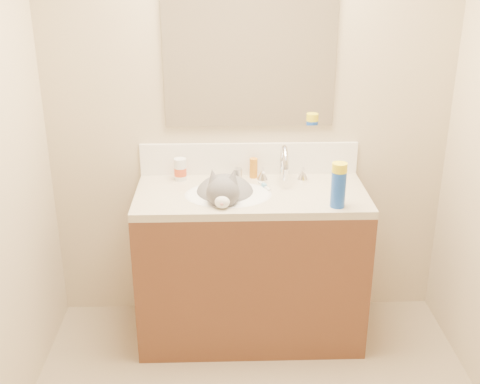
{
  "coord_description": "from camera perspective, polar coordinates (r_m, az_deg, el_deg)",
  "views": [
    {
      "loc": [
        -0.15,
        -1.91,
        2.04
      ],
      "look_at": [
        -0.06,
        0.92,
        0.88
      ],
      "focal_mm": 45.0,
      "sensor_mm": 36.0,
      "label": 1
    }
  ],
  "objects": [
    {
      "name": "room_shell",
      "position": [
        1.99,
        2.57,
        6.11
      ],
      "size": [
        2.24,
        2.54,
        2.52
      ],
      "color": "#C2AF90",
      "rests_on": "ground"
    },
    {
      "name": "pill_bottle",
      "position": [
        3.27,
        -5.68,
        2.16
      ],
      "size": [
        0.08,
        0.08,
        0.12
      ],
      "primitive_type": "cylinder",
      "rotation": [
        0.0,
        0.0,
        -0.35
      ],
      "color": "silver",
      "rests_on": "counter_slab"
    },
    {
      "name": "mirror",
      "position": [
        3.19,
        0.93,
        13.25
      ],
      "size": [
        0.9,
        0.02,
        0.8
      ],
      "primitive_type": "cube",
      "color": "white",
      "rests_on": "room_shell"
    },
    {
      "name": "silver_jar",
      "position": [
        3.29,
        -0.21,
        1.79
      ],
      "size": [
        0.05,
        0.05,
        0.05
      ],
      "primitive_type": "cylinder",
      "rotation": [
        0.0,
        0.0,
        -0.08
      ],
      "color": "#B7B7BC",
      "rests_on": "counter_slab"
    },
    {
      "name": "backsplash",
      "position": [
        3.33,
        0.87,
        3.17
      ],
      "size": [
        1.2,
        0.02,
        0.18
      ],
      "primitive_type": "cube",
      "color": "white",
      "rests_on": "counter_slab"
    },
    {
      "name": "pill_label",
      "position": [
        3.28,
        -5.67,
        1.93
      ],
      "size": [
        0.09,
        0.09,
        0.04
      ],
      "primitive_type": "cylinder",
      "rotation": [
        0.0,
        0.0,
        -0.35
      ],
      "color": "#D34B23",
      "rests_on": "pill_bottle"
    },
    {
      "name": "amber_bottle",
      "position": [
        3.29,
        1.29,
        2.29
      ],
      "size": [
        0.05,
        0.05,
        0.11
      ],
      "primitive_type": "cylinder",
      "rotation": [
        0.0,
        0.0,
        -0.05
      ],
      "color": "#BF7216",
      "rests_on": "counter_slab"
    },
    {
      "name": "faucet",
      "position": [
        3.23,
        4.16,
        2.39
      ],
      "size": [
        0.28,
        0.2,
        0.21
      ],
      "color": "silver",
      "rests_on": "counter_slab"
    },
    {
      "name": "basin",
      "position": [
        3.11,
        -1.12,
        -1.41
      ],
      "size": [
        0.45,
        0.36,
        0.14
      ],
      "primitive_type": "ellipsoid",
      "color": "white",
      "rests_on": "vanity_cabinet"
    },
    {
      "name": "vanity_cabinet",
      "position": [
        3.31,
        1.02,
        -7.2
      ],
      "size": [
        1.2,
        0.55,
        0.82
      ],
      "primitive_type": "cube",
      "color": "brown",
      "rests_on": "ground"
    },
    {
      "name": "spray_can",
      "position": [
        2.94,
        9.31,
        0.4
      ],
      "size": [
        0.09,
        0.09,
        0.2
      ],
      "primitive_type": "cylinder",
      "rotation": [
        0.0,
        0.0,
        -0.35
      ],
      "color": "blue",
      "rests_on": "counter_slab"
    },
    {
      "name": "counter_slab",
      "position": [
        3.12,
        1.07,
        -0.32
      ],
      "size": [
        1.2,
        0.55,
        0.04
      ],
      "primitive_type": "cube",
      "color": "#C3B699",
      "rests_on": "vanity_cabinet"
    },
    {
      "name": "cat",
      "position": [
        3.11,
        -1.43,
        -0.47
      ],
      "size": [
        0.36,
        0.45,
        0.34
      ],
      "rotation": [
        0.0,
        0.0,
        -0.06
      ],
      "color": "#565356",
      "rests_on": "basin"
    },
    {
      "name": "spray_cap",
      "position": [
        2.91,
        9.43,
        2.3
      ],
      "size": [
        0.09,
        0.09,
        0.04
      ],
      "primitive_type": "cylinder",
      "rotation": [
        0.0,
        0.0,
        -0.35
      ],
      "color": "yellow",
      "rests_on": "spray_can"
    },
    {
      "name": "toothbrush_head",
      "position": [
        3.18,
        2.3,
        0.65
      ],
      "size": [
        0.03,
        0.04,
        0.02
      ],
      "primitive_type": "cube",
      "rotation": [
        0.0,
        0.0,
        0.38
      ],
      "color": "#63A9D2",
      "rests_on": "counter_slab"
    },
    {
      "name": "toothbrush",
      "position": [
        3.18,
        2.3,
        0.58
      ],
      "size": [
        0.06,
        0.13,
        0.01
      ],
      "primitive_type": "cube",
      "rotation": [
        0.0,
        0.0,
        0.38
      ],
      "color": "silver",
      "rests_on": "counter_slab"
    }
  ]
}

